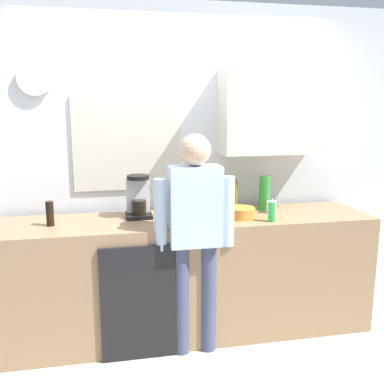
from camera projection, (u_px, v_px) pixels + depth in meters
The scene contains 12 objects.
ground_plane at pixel (195, 350), 3.23m from camera, with size 8.00×8.00×0.00m, color beige.
kitchen_counter at pixel (187, 275), 3.42m from camera, with size 2.89×0.64×0.93m, color #937251.
dishwasher_panel at pixel (141, 304), 3.04m from camera, with size 0.56×0.02×0.84m, color black.
back_wall_assembly at pixel (188, 157), 3.65m from camera, with size 4.49×0.42×2.60m.
coffee_maker at pixel (138, 198), 3.36m from camera, with size 0.20×0.20×0.33m.
bottle_dark_sauce at pixel (50, 214), 3.11m from camera, with size 0.06×0.06×0.18m, color black.
bottle_clear_soda at pixel (265, 193), 3.58m from camera, with size 0.09×0.09×0.28m, color #2D8C33.
bottle_olive_oil at pixel (234, 195), 3.56m from camera, with size 0.06×0.06×0.25m, color olive.
cup_white_mug at pixel (272, 207), 3.49m from camera, with size 0.08×0.08×0.10m, color white.
mixing_bowl at pixel (241, 213), 3.34m from camera, with size 0.22×0.22×0.08m, color orange.
dish_soap at pixel (272, 211), 3.22m from camera, with size 0.06×0.06×0.18m.
person_at_sink at pixel (195, 227), 3.04m from camera, with size 0.57×0.22×1.60m.
Camera 1 is at (-0.60, -2.87, 1.79)m, focal length 40.60 mm.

